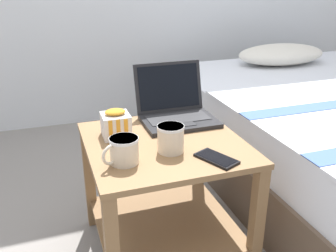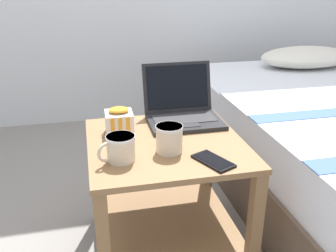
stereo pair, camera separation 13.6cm
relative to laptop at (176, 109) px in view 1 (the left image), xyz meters
The scene contains 7 objects.
ground_plane 0.60m from the laptop, 120.87° to the right, with size 8.00×8.00×0.00m, color gray.
bedside_table 0.32m from the laptop, 120.87° to the right, with size 0.59×0.59×0.50m.
laptop is the anchor object (origin of this frame).
mug_front_left 0.31m from the laptop, 113.63° to the right, with size 0.10×0.14×0.10m.
mug_front_right 0.44m from the laptop, 133.32° to the right, with size 0.13×0.10×0.09m.
snack_bag 0.30m from the laptop, 161.70° to the right, with size 0.11×0.11×0.11m.
cell_phone 0.41m from the laptop, 89.66° to the right, with size 0.13×0.17×0.01m.
Camera 1 is at (-0.41, -1.24, 1.10)m, focal length 40.00 mm.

